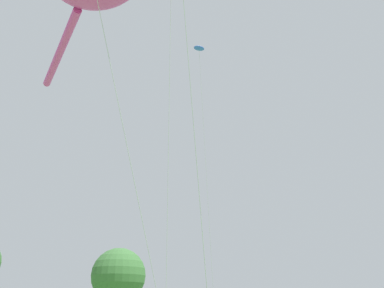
% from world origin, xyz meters
% --- Properties ---
extents(small_kite_tiny_distant, '(2.60, 1.89, 19.86)m').
position_xyz_m(small_kite_tiny_distant, '(5.79, 19.39, 19.10)').
color(small_kite_tiny_distant, blue).
rests_on(small_kite_tiny_distant, ground).
extents(tree_oak_right, '(7.50, 7.50, 10.18)m').
position_xyz_m(tree_oak_right, '(15.55, 55.13, 6.40)').
color(tree_oak_right, '#513823').
rests_on(tree_oak_right, ground).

